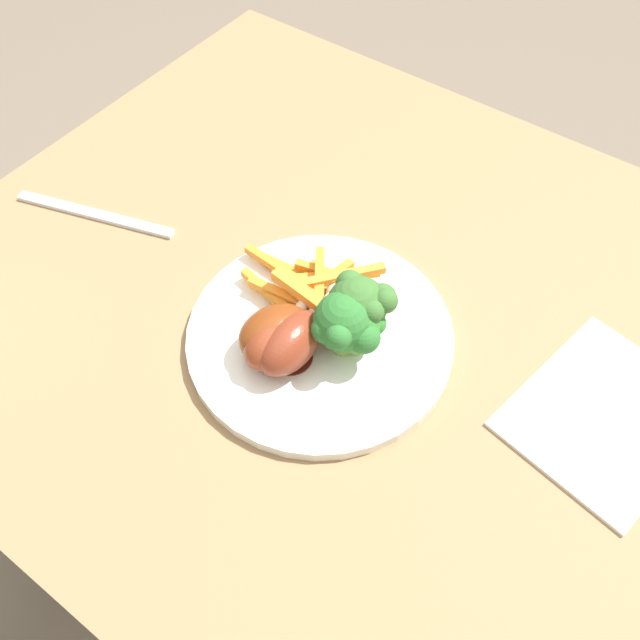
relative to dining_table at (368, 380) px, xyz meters
The scene contains 12 objects.
ground_plane 0.58m from the dining_table, ahead, with size 6.00×6.00×0.00m, color #6B5B4C.
dining_table is the anchor object (origin of this frame).
dinner_plate 0.14m from the dining_table, 116.94° to the right, with size 0.26×0.26×0.01m, color white.
broccoli_floret_front 0.18m from the dining_table, 86.28° to the right, with size 0.06×0.06×0.07m.
broccoli_floret_middle 0.17m from the dining_table, 80.93° to the right, with size 0.05×0.05×0.06m.
broccoli_floret_back 0.18m from the dining_table, 81.89° to the right, with size 0.06×0.06×0.07m.
carrot_fries_pile 0.16m from the dining_table, 157.32° to the right, with size 0.15×0.12×0.04m.
chicken_drumstick_near 0.18m from the dining_table, 119.47° to the right, with size 0.08×0.12×0.05m.
chicken_drumstick_far 0.18m from the dining_table, 110.39° to the right, with size 0.05×0.12×0.05m.
chicken_drumstick_extra 0.18m from the dining_table, 117.28° to the right, with size 0.05×0.11×0.04m.
fork 0.36m from the dining_table, 168.87° to the right, with size 0.19×0.01×0.01m, color silver.
napkin 0.26m from the dining_table, ahead, with size 0.17×0.14×0.00m, color white.
Camera 1 is at (0.20, -0.37, 1.25)m, focal length 39.19 mm.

